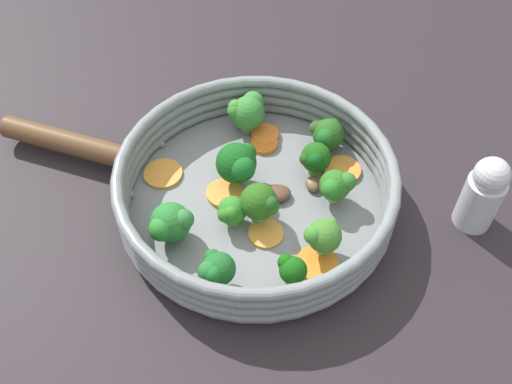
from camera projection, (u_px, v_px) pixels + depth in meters
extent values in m
plane|color=#282126|center=(256.00, 206.00, 0.68)|extent=(4.00, 4.00, 0.00)
cylinder|color=gray|center=(256.00, 203.00, 0.68)|extent=(0.29, 0.29, 0.01)
torus|color=gray|center=(256.00, 197.00, 0.67)|extent=(0.31, 0.31, 0.01)
torus|color=gray|center=(256.00, 189.00, 0.66)|extent=(0.31, 0.31, 0.01)
torus|color=gray|center=(256.00, 181.00, 0.65)|extent=(0.31, 0.31, 0.01)
torus|color=gray|center=(256.00, 173.00, 0.64)|extent=(0.31, 0.31, 0.01)
cylinder|color=brown|center=(70.00, 143.00, 0.71)|extent=(0.17, 0.09, 0.03)
sphere|color=gray|center=(161.00, 144.00, 0.72)|extent=(0.01, 0.01, 0.01)
sphere|color=gray|center=(131.00, 194.00, 0.67)|extent=(0.01, 0.01, 0.01)
cylinder|color=#F3993F|center=(266.00, 234.00, 0.64)|extent=(0.05, 0.05, 0.00)
cylinder|color=orange|center=(265.00, 135.00, 0.74)|extent=(0.05, 0.05, 0.01)
cylinder|color=orange|center=(342.00, 170.00, 0.70)|extent=(0.06, 0.06, 0.01)
cylinder|color=orange|center=(264.00, 144.00, 0.73)|extent=(0.04, 0.04, 0.01)
cylinder|color=#F2943C|center=(225.00, 193.00, 0.68)|extent=(0.06, 0.06, 0.01)
cylinder|color=orange|center=(163.00, 174.00, 0.70)|extent=(0.06, 0.06, 0.00)
cylinder|color=orange|center=(317.00, 264.00, 0.62)|extent=(0.05, 0.05, 0.01)
cylinder|color=olive|center=(248.00, 125.00, 0.74)|extent=(0.02, 0.02, 0.02)
sphere|color=#347B30|center=(248.00, 113.00, 0.72)|extent=(0.04, 0.04, 0.04)
sphere|color=#398533|center=(236.00, 107.00, 0.71)|extent=(0.02, 0.02, 0.02)
sphere|color=#337D32|center=(253.00, 102.00, 0.72)|extent=(0.03, 0.03, 0.03)
sphere|color=#3A812B|center=(236.00, 111.00, 0.71)|extent=(0.02, 0.02, 0.02)
cylinder|color=olive|center=(315.00, 168.00, 0.69)|extent=(0.02, 0.02, 0.02)
sphere|color=#195213|center=(316.00, 157.00, 0.68)|extent=(0.03, 0.03, 0.03)
sphere|color=#234A1A|center=(306.00, 159.00, 0.68)|extent=(0.02, 0.02, 0.02)
sphere|color=#0F4A13|center=(316.00, 161.00, 0.67)|extent=(0.02, 0.02, 0.02)
cylinder|color=#5C9850|center=(237.00, 177.00, 0.68)|extent=(0.01, 0.01, 0.02)
sphere|color=#145418|center=(236.00, 163.00, 0.66)|extent=(0.05, 0.05, 0.05)
sphere|color=#164E19|center=(243.00, 170.00, 0.65)|extent=(0.02, 0.02, 0.02)
sphere|color=#165D22|center=(242.00, 169.00, 0.65)|extent=(0.03, 0.03, 0.03)
sphere|color=#165615|center=(246.00, 153.00, 0.67)|extent=(0.02, 0.02, 0.02)
cylinder|color=#6FA25D|center=(259.00, 214.00, 0.65)|extent=(0.02, 0.02, 0.02)
sphere|color=#285D17|center=(259.00, 201.00, 0.63)|extent=(0.04, 0.04, 0.04)
sphere|color=#21571D|center=(270.00, 204.00, 0.62)|extent=(0.02, 0.02, 0.02)
sphere|color=#2E5A1E|center=(270.00, 206.00, 0.63)|extent=(0.02, 0.02, 0.02)
cylinder|color=#85B161|center=(333.00, 195.00, 0.67)|extent=(0.01, 0.01, 0.02)
sphere|color=#2D691E|center=(335.00, 185.00, 0.65)|extent=(0.03, 0.03, 0.03)
sphere|color=#2F7327|center=(347.00, 181.00, 0.65)|extent=(0.02, 0.02, 0.02)
sphere|color=#277323|center=(331.00, 189.00, 0.64)|extent=(0.02, 0.02, 0.02)
sphere|color=#31601A|center=(347.00, 184.00, 0.65)|extent=(0.02, 0.02, 0.02)
cylinder|color=#88AF6E|center=(323.00, 247.00, 0.62)|extent=(0.01, 0.01, 0.02)
sphere|color=#3F7929|center=(325.00, 236.00, 0.61)|extent=(0.04, 0.04, 0.04)
sphere|color=#407A2F|center=(331.00, 224.00, 0.61)|extent=(0.02, 0.02, 0.02)
sphere|color=#3C7C2E|center=(330.00, 226.00, 0.61)|extent=(0.02, 0.02, 0.02)
sphere|color=#397E27|center=(313.00, 235.00, 0.60)|extent=(0.02, 0.02, 0.02)
cylinder|color=#618747|center=(173.00, 233.00, 0.64)|extent=(0.01, 0.01, 0.02)
sphere|color=#27742D|center=(171.00, 222.00, 0.62)|extent=(0.04, 0.04, 0.04)
sphere|color=#287A25|center=(162.00, 229.00, 0.61)|extent=(0.02, 0.02, 0.02)
sphere|color=#297E2B|center=(161.00, 229.00, 0.61)|extent=(0.03, 0.03, 0.03)
sphere|color=#2D7534|center=(184.00, 219.00, 0.61)|extent=(0.02, 0.02, 0.02)
cylinder|color=#678C4D|center=(292.00, 280.00, 0.60)|extent=(0.01, 0.01, 0.02)
sphere|color=#145310|center=(293.00, 270.00, 0.58)|extent=(0.03, 0.03, 0.03)
sphere|color=#12580A|center=(286.00, 262.00, 0.58)|extent=(0.02, 0.02, 0.02)
sphere|color=#155111|center=(286.00, 263.00, 0.59)|extent=(0.02, 0.02, 0.02)
cylinder|color=#85A85B|center=(220.00, 279.00, 0.60)|extent=(0.01, 0.01, 0.02)
sphere|color=#1C6226|center=(219.00, 269.00, 0.58)|extent=(0.03, 0.03, 0.03)
sphere|color=#246B2B|center=(208.00, 272.00, 0.57)|extent=(0.02, 0.02, 0.02)
sphere|color=#1C6121|center=(212.00, 257.00, 0.59)|extent=(0.02, 0.02, 0.02)
sphere|color=#1B6C29|center=(212.00, 274.00, 0.57)|extent=(0.02, 0.02, 0.02)
cylinder|color=#70A65B|center=(327.00, 144.00, 0.72)|extent=(0.01, 0.01, 0.01)
sphere|color=#255819|center=(328.00, 134.00, 0.71)|extent=(0.04, 0.04, 0.04)
sphere|color=#1B5220|center=(333.00, 126.00, 0.71)|extent=(0.02, 0.02, 0.02)
sphere|color=#2D501D|center=(318.00, 129.00, 0.70)|extent=(0.02, 0.02, 0.02)
sphere|color=#1D5D1D|center=(325.00, 138.00, 0.69)|extent=(0.02, 0.02, 0.02)
cylinder|color=#75A051|center=(231.00, 217.00, 0.65)|extent=(0.01, 0.01, 0.01)
sphere|color=#317F26|center=(230.00, 209.00, 0.64)|extent=(0.03, 0.03, 0.03)
sphere|color=#2F7521|center=(223.00, 213.00, 0.63)|extent=(0.02, 0.02, 0.02)
sphere|color=#327C23|center=(231.00, 213.00, 0.63)|extent=(0.02, 0.02, 0.02)
ellipsoid|color=brown|center=(277.00, 193.00, 0.67)|extent=(0.04, 0.04, 0.01)
ellipsoid|color=brown|center=(313.00, 184.00, 0.68)|extent=(0.03, 0.02, 0.01)
cylinder|color=silver|center=(479.00, 202.00, 0.64)|extent=(0.04, 0.04, 0.07)
sphere|color=silver|center=(492.00, 175.00, 0.61)|extent=(0.04, 0.04, 0.04)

